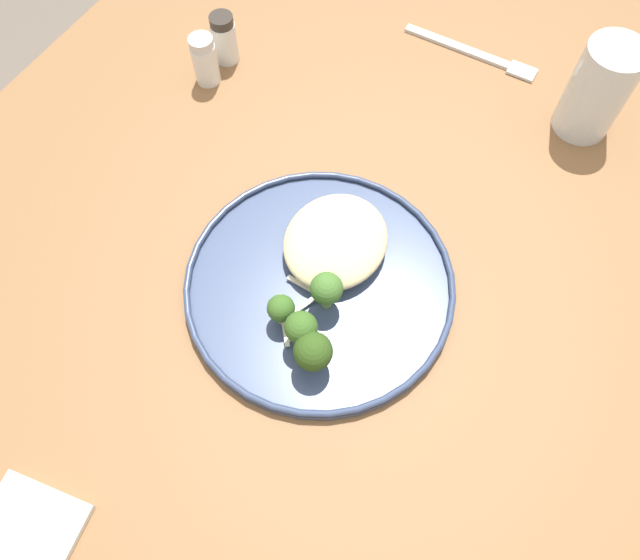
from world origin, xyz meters
The scene contains 21 objects.
ground centered at (0.00, 0.00, 0.00)m, with size 6.00×6.00×0.00m, color #665B51.
wooden_dining_table centered at (0.00, 0.00, 0.66)m, with size 1.40×1.00×0.74m.
dinner_plate centered at (-0.03, 0.00, 0.75)m, with size 0.29×0.29×0.02m.
noodle_bed centered at (0.01, 0.01, 0.77)m, with size 0.12×0.11×0.03m.
seared_scallop_tiny_bay centered at (0.02, -0.03, 0.76)m, with size 0.03×0.03×0.02m.
seared_scallop_on_noodles centered at (0.05, 0.01, 0.76)m, with size 0.03×0.03×0.01m.
seared_scallop_right_edge centered at (0.01, 0.01, 0.76)m, with size 0.03×0.03×0.01m.
seared_scallop_large_seared centered at (0.02, 0.03, 0.76)m, with size 0.03×0.03×0.01m.
seared_scallop_left_edge centered at (-0.01, -0.01, 0.76)m, with size 0.03×0.03×0.02m.
broccoli_floret_tall_stalk centered at (-0.11, -0.04, 0.78)m, with size 0.04×0.04×0.05m.
broccoli_floret_center_pile centered at (-0.09, 0.01, 0.78)m, with size 0.03×0.03×0.04m.
broccoli_floret_near_rim centered at (-0.10, -0.02, 0.79)m, with size 0.03×0.03×0.05m.
broccoli_floret_front_edge centered at (-0.05, -0.02, 0.78)m, with size 0.03×0.03×0.05m.
onion_sliver_short_strip centered at (-0.09, 0.01, 0.75)m, with size 0.06×0.01×0.00m, color silver.
onion_sliver_curled_piece centered at (-0.04, 0.01, 0.75)m, with size 0.04×0.01×0.00m, color silver.
onion_sliver_pale_crescent centered at (-0.06, 0.00, 0.75)m, with size 0.04×0.01×0.00m, color silver.
onion_sliver_long_sliver centered at (-0.09, -0.02, 0.75)m, with size 0.05×0.01×0.00m, color silver.
water_glass centered at (0.33, -0.17, 0.79)m, with size 0.07×0.07×0.12m.
dinner_fork centered at (0.37, -0.01, 0.74)m, with size 0.02×0.19×0.00m.
salt_shaker centered at (0.16, 0.28, 0.77)m, with size 0.03×0.03×0.07m.
pepper_shaker centered at (0.20, 0.28, 0.77)m, with size 0.03×0.03×0.07m.
Camera 1 is at (-0.28, -0.15, 1.33)m, focal length 34.28 mm.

